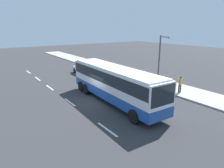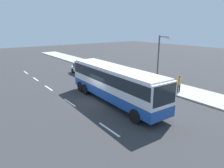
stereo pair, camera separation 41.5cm
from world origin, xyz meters
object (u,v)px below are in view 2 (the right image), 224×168
(coach_bus, at_px, (114,81))
(street_lamp, at_px, (159,58))
(pedestrian_near_curb, at_px, (179,83))
(car_silver_hatch, at_px, (82,69))

(coach_bus, distance_m, street_lamp, 6.60)
(coach_bus, distance_m, pedestrian_near_curb, 7.46)
(street_lamp, bearing_deg, coach_bus, -87.50)
(pedestrian_near_curb, bearing_deg, coach_bus, -52.26)
(car_silver_hatch, relative_size, street_lamp, 0.77)
(pedestrian_near_curb, xyz_separation_m, street_lamp, (-2.30, -0.70, 2.36))
(car_silver_hatch, height_order, pedestrian_near_curb, pedestrian_near_curb)
(car_silver_hatch, bearing_deg, pedestrian_near_curb, 16.06)
(coach_bus, bearing_deg, pedestrian_near_curb, 76.34)
(car_silver_hatch, distance_m, street_lamp, 12.69)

